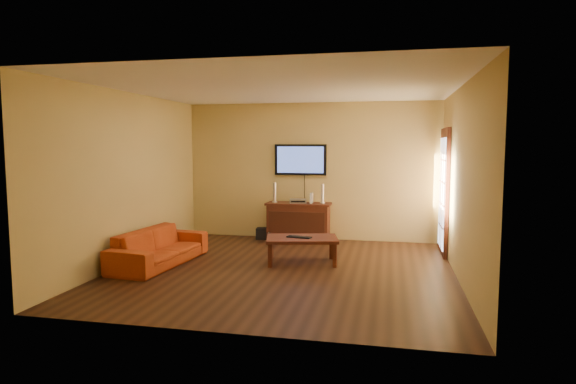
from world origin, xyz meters
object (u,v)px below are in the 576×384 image
(television, at_px, (301,160))
(subwoofer, at_px, (262,233))
(coffee_table, at_px, (302,240))
(av_receiver, at_px, (298,201))
(keyboard, at_px, (299,237))
(media_console, at_px, (298,222))
(game_console, at_px, (312,198))
(sofa, at_px, (159,241))
(bottle, at_px, (269,238))
(speaker_right, at_px, (323,194))
(speaker_left, at_px, (275,193))

(television, bearing_deg, subwoofer, -164.03)
(coffee_table, distance_m, av_receiver, 1.88)
(television, relative_size, coffee_table, 0.84)
(keyboard, bearing_deg, media_console, 101.14)
(av_receiver, height_order, game_console, game_console)
(av_receiver, bearing_deg, sofa, -139.44)
(media_console, distance_m, television, 1.22)
(sofa, bearing_deg, game_console, -36.25)
(bottle, height_order, keyboard, keyboard)
(keyboard, bearing_deg, av_receiver, 101.49)
(media_console, bearing_deg, sofa, -127.79)
(coffee_table, distance_m, subwoofer, 2.12)
(sofa, height_order, speaker_right, speaker_right)
(sofa, distance_m, subwoofer, 2.54)
(media_console, xyz_separation_m, sofa, (-1.79, -2.31, -0.01))
(speaker_right, bearing_deg, media_console, -175.21)
(coffee_table, relative_size, sofa, 0.65)
(game_console, bearing_deg, subwoofer, -178.15)
(coffee_table, distance_m, sofa, 2.25)
(speaker_right, height_order, keyboard, speaker_right)
(sofa, bearing_deg, speaker_left, -24.48)
(keyboard, bearing_deg, bottle, 121.02)
(av_receiver, xyz_separation_m, game_console, (0.27, -0.01, 0.06))
(coffee_table, xyz_separation_m, speaker_left, (-0.87, 1.77, 0.56))
(coffee_table, distance_m, speaker_right, 1.90)
(bottle, bearing_deg, keyboard, -58.98)
(game_console, relative_size, keyboard, 0.50)
(sofa, xyz_separation_m, game_console, (2.05, 2.30, 0.48))
(speaker_right, xyz_separation_m, keyboard, (-0.11, -1.85, -0.49))
(bottle, xyz_separation_m, keyboard, (0.86, -1.43, 0.32))
(media_console, height_order, television, television)
(sofa, bearing_deg, media_console, -32.45)
(sofa, distance_m, speaker_left, 2.70)
(media_console, distance_m, game_console, 0.54)
(game_console, distance_m, subwoofer, 1.24)
(bottle, bearing_deg, av_receiver, 39.06)
(game_console, bearing_deg, speaker_left, -177.55)
(speaker_right, distance_m, av_receiver, 0.50)
(television, distance_m, game_console, 0.80)
(speaker_right, relative_size, subwoofer, 1.70)
(sofa, bearing_deg, television, -30.16)
(keyboard, bearing_deg, game_console, 93.16)
(subwoofer, bearing_deg, av_receiver, -4.42)
(media_console, height_order, game_console, game_console)
(media_console, bearing_deg, keyboard, -78.86)
(coffee_table, xyz_separation_m, subwoofer, (-1.13, 1.77, -0.26))
(speaker_right, distance_m, game_console, 0.22)
(media_console, relative_size, speaker_right, 3.37)
(television, distance_m, coffee_table, 2.36)
(speaker_right, xyz_separation_m, bottle, (-0.97, -0.43, -0.81))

